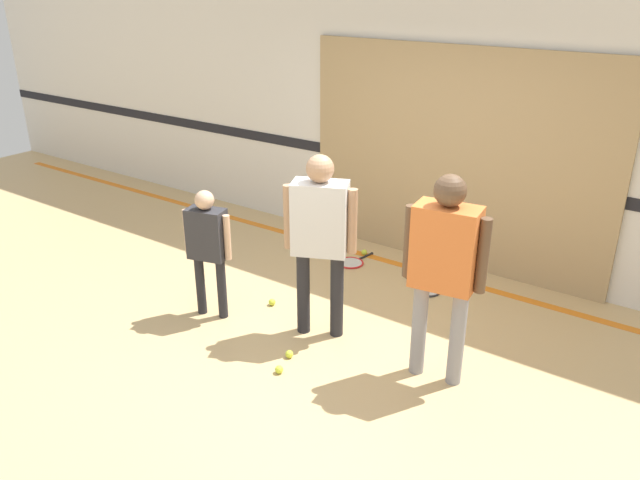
# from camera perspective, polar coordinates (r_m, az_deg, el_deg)

# --- Properties ---
(ground_plane) EXTENTS (16.00, 16.00, 0.00)m
(ground_plane) POSITION_cam_1_polar(r_m,az_deg,el_deg) (5.42, 1.05, -9.71)
(ground_plane) COLOR tan
(wall_back) EXTENTS (16.00, 0.07, 3.20)m
(wall_back) POSITION_cam_1_polar(r_m,az_deg,el_deg) (6.64, 12.12, 11.01)
(wall_back) COLOR silver
(wall_back) RESTS_ON ground_plane
(wall_panel) EXTENTS (3.36, 0.05, 2.31)m
(wall_panel) POSITION_cam_1_polar(r_m,az_deg,el_deg) (6.67, 12.13, 7.14)
(wall_panel) COLOR tan
(wall_panel) RESTS_ON ground_plane
(floor_stripe) EXTENTS (14.40, 0.10, 0.01)m
(floor_stripe) POSITION_cam_1_polar(r_m,az_deg,el_deg) (6.78, 9.52, -2.84)
(floor_stripe) COLOR orange
(floor_stripe) RESTS_ON ground_plane
(person_instructor) EXTENTS (0.57, 0.41, 1.63)m
(person_instructor) POSITION_cam_1_polar(r_m,az_deg,el_deg) (5.16, 0.00, 1.14)
(person_instructor) COLOR #232328
(person_instructor) RESTS_ON ground_plane
(person_student_left) EXTENTS (0.45, 0.27, 1.22)m
(person_student_left) POSITION_cam_1_polar(r_m,az_deg,el_deg) (5.64, -10.25, -0.03)
(person_student_left) COLOR #232328
(person_student_left) RESTS_ON ground_plane
(person_student_right) EXTENTS (0.63, 0.31, 1.67)m
(person_student_right) POSITION_cam_1_polar(r_m,az_deg,el_deg) (4.64, 11.30, -1.65)
(person_student_right) COLOR gray
(person_student_right) RESTS_ON ground_plane
(racket_spare_on_floor) EXTENTS (0.34, 0.54, 0.03)m
(racket_spare_on_floor) POSITION_cam_1_polar(r_m,az_deg,el_deg) (6.88, 2.91, -2.05)
(racket_spare_on_floor) COLOR red
(racket_spare_on_floor) RESTS_ON ground_plane
(racket_second_spare) EXTENTS (0.50, 0.35, 0.03)m
(racket_second_spare) POSITION_cam_1_polar(r_m,az_deg,el_deg) (6.39, 9.70, -4.50)
(racket_second_spare) COLOR #28282D
(racket_second_spare) RESTS_ON ground_plane
(tennis_ball_near_instructor) EXTENTS (0.07, 0.07, 0.07)m
(tennis_ball_near_instructor) POSITION_cam_1_polar(r_m,az_deg,el_deg) (5.27, -2.83, -10.38)
(tennis_ball_near_instructor) COLOR #CCE038
(tennis_ball_near_instructor) RESTS_ON ground_plane
(tennis_ball_by_spare_racket) EXTENTS (0.07, 0.07, 0.07)m
(tennis_ball_by_spare_racket) POSITION_cam_1_polar(r_m,az_deg,el_deg) (7.07, 4.06, -1.13)
(tennis_ball_by_spare_racket) COLOR #CCE038
(tennis_ball_by_spare_racket) RESTS_ON ground_plane
(tennis_ball_stray_left) EXTENTS (0.07, 0.07, 0.07)m
(tennis_ball_stray_left) POSITION_cam_1_polar(r_m,az_deg,el_deg) (5.09, -3.76, -11.73)
(tennis_ball_stray_left) COLOR #CCE038
(tennis_ball_stray_left) RESTS_ON ground_plane
(tennis_ball_stray_right) EXTENTS (0.07, 0.07, 0.07)m
(tennis_ball_stray_right) POSITION_cam_1_polar(r_m,az_deg,el_deg) (6.04, -4.41, -5.69)
(tennis_ball_stray_right) COLOR #CCE038
(tennis_ball_stray_right) RESTS_ON ground_plane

